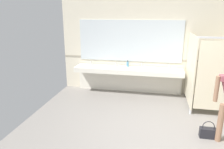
% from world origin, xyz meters
% --- Properties ---
extents(ground_plane, '(5.84, 5.78, 0.10)m').
position_xyz_m(ground_plane, '(0.00, 0.00, -0.05)').
color(ground_plane, gray).
extents(wall_back, '(5.84, 0.12, 2.95)m').
position_xyz_m(wall_back, '(0.00, 2.65, 1.47)').
color(wall_back, beige).
rests_on(wall_back, ground_plane).
extents(wall_back_tile_band, '(5.84, 0.01, 0.06)m').
position_xyz_m(wall_back_tile_band, '(0.00, 2.59, 1.05)').
color(wall_back_tile_band, '#9E937F').
rests_on(wall_back_tile_band, wall_back).
extents(vanity_counter, '(3.22, 0.59, 0.93)m').
position_xyz_m(vanity_counter, '(-0.80, 2.36, 0.61)').
color(vanity_counter, silver).
rests_on(vanity_counter, ground_plane).
extents(mirror_panel, '(3.12, 0.02, 1.24)m').
position_xyz_m(mirror_panel, '(-0.80, 2.58, 1.59)').
color(mirror_panel, silver).
rests_on(mirror_panel, wall_back).
extents(handbag, '(0.31, 0.14, 0.36)m').
position_xyz_m(handbag, '(1.10, 0.18, 0.12)').
color(handbag, black).
rests_on(handbag, ground_plane).
extents(soap_dispenser, '(0.07, 0.07, 0.19)m').
position_xyz_m(soap_dispenser, '(-0.83, 2.45, 0.90)').
color(soap_dispenser, teal).
rests_on(soap_dispenser, vanity_counter).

